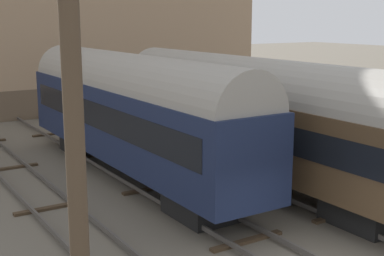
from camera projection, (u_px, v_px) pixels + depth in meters
name	position (u px, v px, depth m)	size (l,w,h in m)	color
train_car_navy	(130.00, 108.00, 22.07)	(2.88, 16.49, 5.25)	black
train_car_brown	(255.00, 112.00, 21.67)	(3.11, 17.53, 5.12)	black
utility_pole	(79.00, 223.00, 6.50)	(1.80, 0.24, 8.11)	#473828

